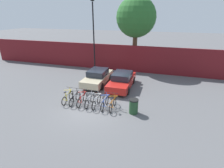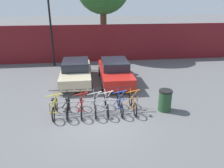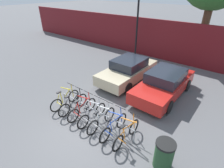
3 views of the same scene
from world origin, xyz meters
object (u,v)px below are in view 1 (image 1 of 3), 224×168
object	(u,v)px
bicycle_black	(75,99)
car_red	(122,80)
bicycle_orange	(113,104)
lamp_post	(94,34)
bicycle_blue	(105,103)
bicycle_yellow	(68,98)
bicycle_silver	(90,101)
bike_rack	(90,98)
bicycle_red	(82,100)
trash_bin	(134,106)
tree_behind_hoarding	(136,18)
bicycle_white	(96,102)
car_beige	(98,77)

from	to	relation	value
bicycle_black	car_red	xyz separation A→B (m)	(2.69, 3.97, 0.31)
bicycle_orange	lamp_post	bearing A→B (deg)	121.47
bicycle_blue	car_red	world-z (taller)	car_red
bicycle_yellow	bicycle_silver	size ratio (longest dim) A/B	1.00
bike_rack	bicycle_red	distance (m)	0.63
bicycle_red	trash_bin	world-z (taller)	bicycle_red
bicycle_yellow	tree_behind_hoarding	size ratio (longest dim) A/B	0.21
bicycle_yellow	bicycle_white	world-z (taller)	same
car_beige	bicycle_black	bearing A→B (deg)	-93.34
bicycle_silver	car_beige	bearing A→B (deg)	104.67
bicycle_black	bicycle_orange	xyz separation A→B (m)	(3.00, 0.00, 0.00)
car_red	tree_behind_hoarding	size ratio (longest dim) A/B	0.54
bicycle_yellow	tree_behind_hoarding	bearing A→B (deg)	75.68
car_beige	trash_bin	size ratio (longest dim) A/B	4.19
car_red	lamp_post	bearing A→B (deg)	136.84
bike_rack	tree_behind_hoarding	size ratio (longest dim) A/B	0.50
bicycle_orange	trash_bin	world-z (taller)	bicycle_orange
bicycle_yellow	bicycle_silver	xyz separation A→B (m)	(1.82, 0.00, 0.00)
bicycle_red	car_beige	bearing A→B (deg)	97.72
bicycle_yellow	bicycle_black	xyz separation A→B (m)	(0.59, 0.00, 0.00)
bicycle_silver	trash_bin	xyz separation A→B (m)	(3.29, -0.13, 0.14)
trash_bin	lamp_post	bearing A→B (deg)	126.94
bicycle_red	bicycle_blue	bearing A→B (deg)	2.76
lamp_post	trash_bin	world-z (taller)	lamp_post
bike_rack	bicycle_black	bearing A→B (deg)	-172.97
tree_behind_hoarding	bicycle_orange	bearing A→B (deg)	-87.72
bicycle_orange	trash_bin	distance (m)	1.52
bike_rack	bicycle_orange	world-z (taller)	bicycle_orange
bicycle_orange	bike_rack	bearing A→B (deg)	176.87
bicycle_yellow	bicycle_red	bearing A→B (deg)	2.07
bicycle_white	trash_bin	world-z (taller)	bicycle_white
car_beige	bicycle_silver	bearing A→B (deg)	-76.83
bicycle_black	bicycle_silver	world-z (taller)	same
bicycle_yellow	bike_rack	bearing A→B (deg)	6.79
bicycle_orange	tree_behind_hoarding	world-z (taller)	tree_behind_hoarding
car_beige	bike_rack	bearing A→B (deg)	-76.63
lamp_post	trash_bin	xyz separation A→B (m)	(6.09, -8.10, -3.71)
bicycle_blue	bicycle_white	bearing A→B (deg)	179.56
bicycle_black	bicycle_silver	bearing A→B (deg)	1.04
bicycle_silver	lamp_post	bearing A→B (deg)	110.86
bicycle_black	lamp_post	bearing A→B (deg)	102.23
bicycle_silver	trash_bin	distance (m)	3.30
bicycle_blue	car_beige	size ratio (longest dim) A/B	0.40
bicycle_white	trash_bin	xyz separation A→B (m)	(2.75, -0.13, 0.14)
car_red	lamp_post	world-z (taller)	lamp_post
bicycle_yellow	car_beige	world-z (taller)	car_beige
lamp_post	tree_behind_hoarding	size ratio (longest dim) A/B	0.94
bicycle_black	trash_bin	bearing A→B (deg)	-0.60
bicycle_white	car_beige	distance (m)	4.47
bicycle_silver	car_red	bearing A→B (deg)	71.25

